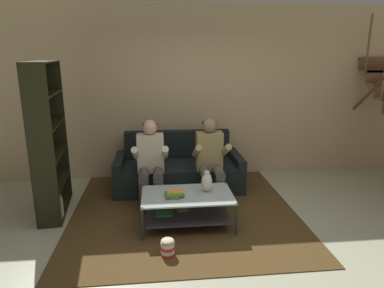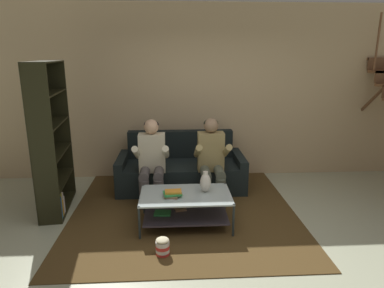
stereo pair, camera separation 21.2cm
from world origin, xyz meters
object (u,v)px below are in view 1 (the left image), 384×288
person_seated_right (210,157)px  couch (179,170)px  person_seated_left (151,159)px  book_stack (175,194)px  popcorn_tub (168,247)px  coffee_table (187,204)px  bookshelf (45,148)px  vase (207,182)px

person_seated_right → couch: bearing=129.8°
person_seated_left → book_stack: (0.29, -0.82, -0.20)m
popcorn_tub → person_seated_right: bearing=64.6°
person_seated_right → book_stack: person_seated_right is taller
coffee_table → bookshelf: (-1.80, 0.56, 0.62)m
book_stack → bookshelf: (-1.65, 0.62, 0.45)m
person_seated_right → vase: bearing=-102.5°
couch → bookshelf: bookshelf is taller
couch → person_seated_right: size_ratio=1.65×
vase → bookshelf: (-2.06, 0.50, 0.36)m
coffee_table → bookshelf: bearing=162.6°
couch → person_seated_left: person_seated_left is taller
couch → vase: (0.27, -1.22, 0.25)m
vase → book_stack: bearing=-163.9°
coffee_table → popcorn_tub: (-0.27, -0.67, -0.18)m
person_seated_right → bookshelf: size_ratio=0.60×
person_seated_left → coffee_table: person_seated_left is taller
coffee_table → book_stack: size_ratio=4.67×
vase → person_seated_right: bearing=77.5°
bookshelf → popcorn_tub: 2.12m
book_stack → popcorn_tub: 0.71m
couch → coffee_table: size_ratio=1.77×
vase → popcorn_tub: (-0.53, -0.73, -0.44)m
vase → person_seated_left: bearing=135.2°
person_seated_right → vase: 0.73m
bookshelf → coffee_table: bearing=-17.4°
book_stack → person_seated_right: bearing=55.3°
couch → coffee_table: couch is taller
popcorn_tub → book_stack: bearing=79.6°
coffee_table → couch: bearing=90.6°
person_seated_right → vase: size_ratio=4.48×
couch → bookshelf: (-1.78, -0.72, 0.61)m
coffee_table → vase: 0.38m
person_seated_left → person_seated_right: bearing=0.0°
person_seated_right → person_seated_left: bearing=-180.0°
couch → popcorn_tub: 1.98m
person_seated_left → popcorn_tub: (0.18, -1.43, -0.55)m
couch → person_seated_right: person_seated_right is taller
person_seated_right → popcorn_tub: 1.68m
bookshelf → vase: bearing=-13.6°
couch → person_seated_left: (-0.43, -0.52, 0.36)m
bookshelf → popcorn_tub: bookshelf is taller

